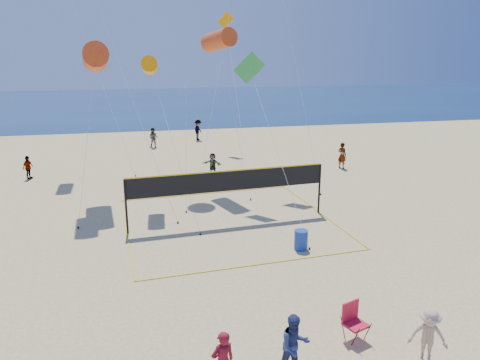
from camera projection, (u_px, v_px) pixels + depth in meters
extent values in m
plane|color=#DAC37B|center=(224.00, 360.00, 12.84)|extent=(120.00, 120.00, 0.00)
cube|color=#10284F|center=(155.00, 103.00, 71.20)|extent=(140.00, 50.00, 0.03)
imported|color=navy|center=(295.00, 346.00, 12.04)|extent=(0.92, 0.76, 1.74)
imported|color=tan|center=(428.00, 336.00, 12.56)|extent=(1.18, 0.99, 1.58)
imported|color=gray|center=(28.00, 167.00, 30.16)|extent=(0.72, 0.96, 1.52)
imported|color=gray|center=(213.00, 164.00, 31.01)|extent=(1.40, 1.12, 1.49)
imported|color=gray|center=(342.00, 155.00, 32.82)|extent=(0.72, 0.80, 1.82)
imported|color=gray|center=(153.00, 138.00, 39.47)|extent=(0.96, 0.84, 1.67)
imported|color=gray|center=(198.00, 130.00, 42.60)|extent=(1.19, 1.40, 1.87)
cube|color=red|center=(356.00, 325.00, 13.56)|extent=(0.78, 0.75, 0.07)
cube|color=red|center=(350.00, 311.00, 13.67)|extent=(0.60, 0.27, 0.62)
cylinder|color=black|center=(355.00, 338.00, 13.31)|extent=(0.13, 0.30, 0.80)
cylinder|color=black|center=(343.00, 331.00, 13.68)|extent=(0.13, 0.30, 0.80)
cylinder|color=black|center=(367.00, 333.00, 13.57)|extent=(0.13, 0.30, 0.80)
cylinder|color=black|center=(356.00, 325.00, 13.93)|extent=(0.13, 0.30, 0.80)
cylinder|color=#173999|center=(301.00, 240.00, 19.73)|extent=(0.70, 0.70, 0.85)
cylinder|color=black|center=(126.00, 207.00, 21.20)|extent=(0.10, 0.10, 2.57)
cylinder|color=black|center=(319.00, 189.00, 23.86)|extent=(0.10, 0.10, 2.57)
cube|color=black|center=(228.00, 181.00, 22.31)|extent=(9.60, 0.87, 0.96)
cube|color=yellow|center=(228.00, 171.00, 22.17)|extent=(9.61, 0.88, 0.06)
cube|color=yellow|center=(261.00, 264.00, 18.45)|extent=(9.81, 0.91, 0.02)
cube|color=yellow|center=(207.00, 193.00, 27.32)|extent=(9.81, 0.91, 0.02)
cylinder|color=#CC4416|center=(95.00, 58.00, 24.80)|extent=(1.66, 3.27, 1.72)
cylinder|color=silver|center=(87.00, 138.00, 23.43)|extent=(1.00, 4.97, 7.67)
cylinder|color=black|center=(78.00, 228.00, 22.06)|extent=(0.08, 0.08, 0.10)
cylinder|color=silver|center=(128.00, 87.00, 23.50)|extent=(4.09, 6.25, 12.50)
cylinder|color=black|center=(178.00, 223.00, 22.68)|extent=(0.08, 0.08, 0.10)
cylinder|color=#FF9603|center=(150.00, 65.00, 24.19)|extent=(0.89, 1.98, 1.07)
cylinder|color=silver|center=(173.00, 144.00, 22.75)|extent=(1.81, 5.58, 7.29)
cylinder|color=black|center=(200.00, 234.00, 21.31)|extent=(0.08, 0.08, 0.10)
cube|color=green|center=(249.00, 68.00, 24.56)|extent=(1.58, 0.74, 1.70)
cylinder|color=silver|center=(276.00, 148.00, 22.17)|extent=(1.00, 7.40, 7.17)
cylinder|color=black|center=(309.00, 249.00, 19.77)|extent=(0.08, 0.08, 0.10)
cylinder|color=silver|center=(299.00, 81.00, 27.16)|extent=(1.70, 4.32, 12.64)
cylinder|color=black|center=(321.00, 194.00, 27.04)|extent=(0.08, 0.08, 0.10)
cylinder|color=silver|center=(186.00, 65.00, 25.76)|extent=(1.12, 7.36, 14.46)
cylinder|color=black|center=(186.00, 212.00, 24.18)|extent=(0.08, 0.08, 0.10)
cylinder|color=silver|center=(218.00, 78.00, 30.31)|extent=(3.68, 6.54, 12.52)
cylinder|color=black|center=(198.00, 186.00, 28.60)|extent=(0.08, 0.08, 0.10)
cylinder|color=silver|center=(99.00, 77.00, 30.62)|extent=(3.97, 3.92, 12.65)
cylinder|color=black|center=(136.00, 176.00, 30.92)|extent=(0.08, 0.08, 0.10)
cube|color=#FF9603|center=(226.00, 20.00, 37.67)|extent=(1.23, 0.72, 1.39)
cylinder|color=silver|center=(236.00, 90.00, 34.41)|extent=(0.36, 9.87, 10.27)
cylinder|color=black|center=(248.00, 175.00, 31.15)|extent=(0.08, 0.08, 0.10)
cylinder|color=#CC4416|center=(219.00, 40.00, 26.70)|extent=(1.89, 2.76, 1.39)
cylinder|color=silver|center=(235.00, 119.00, 26.41)|extent=(1.17, 3.39, 8.58)
cylinder|color=black|center=(251.00, 199.00, 26.12)|extent=(0.08, 0.08, 0.10)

